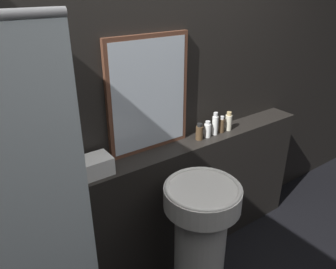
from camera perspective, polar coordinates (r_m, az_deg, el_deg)
name	(u,v)px	position (r m, az deg, el deg)	size (l,w,h in m)	color
wall_back	(142,100)	(2.04, -4.47, 5.95)	(8.00, 0.06, 2.50)	black
vanity_counter	(156,213)	(2.33, -2.06, -13.52)	(2.58, 0.21, 0.93)	black
pedestal_sink	(200,242)	(2.05, 5.59, -18.19)	(0.43, 0.43, 0.92)	silver
mirror	(149,95)	(2.00, -3.34, 6.81)	(0.56, 0.03, 0.72)	#563323
towel_stack	(92,167)	(1.88, -13.09, -5.47)	(0.21, 0.14, 0.10)	white
shampoo_bottle	(199,132)	(2.24, 5.49, 0.41)	(0.05, 0.05, 0.12)	#4C3823
conditioner_bottle	(207,130)	(2.28, 6.89, 0.84)	(0.05, 0.05, 0.12)	white
lotion_bottle	(215,124)	(2.32, 8.19, 1.76)	(0.04, 0.04, 0.17)	white
body_wash_bottle	(222,125)	(2.37, 9.31, 1.67)	(0.04, 0.04, 0.12)	#4C3823
hand_soap_bottle	(229,122)	(2.41, 10.50, 2.21)	(0.05, 0.05, 0.14)	beige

